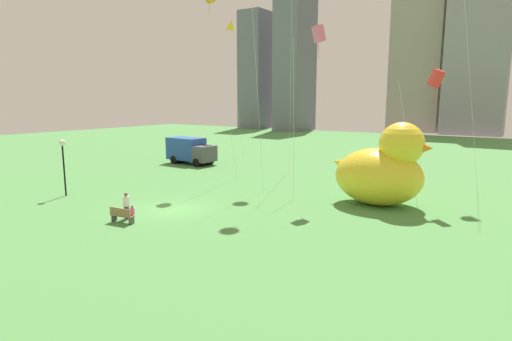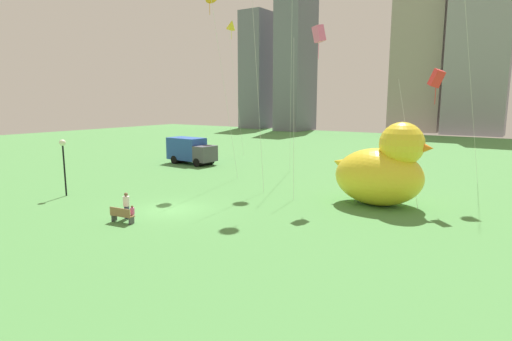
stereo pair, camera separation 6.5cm
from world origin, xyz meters
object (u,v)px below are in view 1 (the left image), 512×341
at_px(kite_red, 436,79).
at_px(box_truck, 190,151).
at_px(person_adult, 126,204).
at_px(person_child, 132,213).
at_px(kite_yellow, 231,25).
at_px(giant_inflatable_duck, 382,170).
at_px(kite_pink, 318,35).
at_px(lamppost, 63,153).
at_px(park_bench, 121,215).

bearing_deg(kite_red, box_truck, 171.40).
height_order(person_adult, person_child, person_adult).
bearing_deg(kite_yellow, giant_inflatable_duck, -32.27).
bearing_deg(box_truck, kite_pink, -19.18).
height_order(kite_yellow, kite_red, kite_yellow).
bearing_deg(kite_red, lamppost, -150.24).
distance_m(giant_inflatable_duck, kite_yellow, 31.12).
height_order(box_truck, kite_yellow, kite_yellow).
height_order(giant_inflatable_duck, kite_red, kite_red).
xyz_separation_m(person_adult, giant_inflatable_duck, (11.46, 11.65, 1.50)).
distance_m(park_bench, box_truck, 22.52).
relative_size(box_truck, kite_yellow, 0.35).
distance_m(person_child, giant_inflatable_duck, 16.08).
xyz_separation_m(park_bench, kite_red, (13.44, 15.11, 7.85)).
relative_size(park_bench, lamppost, 0.37).
height_order(person_child, kite_yellow, kite_yellow).
bearing_deg(kite_yellow, park_bench, -65.12).
distance_m(park_bench, lamppost, 9.71).
xyz_separation_m(park_bench, person_child, (0.44, 0.42, 0.08)).
height_order(person_adult, box_truck, box_truck).
height_order(box_truck, kite_pink, kite_pink).
xyz_separation_m(person_adult, kite_pink, (6.46, 11.94, 10.55)).
xyz_separation_m(person_adult, lamppost, (-8.61, 1.51, 2.31)).
height_order(person_adult, lamppost, lamppost).
relative_size(person_adult, box_truck, 0.27).
height_order(person_child, box_truck, box_truck).
xyz_separation_m(person_child, giant_inflatable_duck, (10.58, 11.96, 1.82)).
height_order(person_child, lamppost, lamppost).
bearing_deg(person_adult, kite_pink, 61.60).
height_order(lamppost, kite_yellow, kite_yellow).
relative_size(box_truck, kite_pink, 0.48).
bearing_deg(park_bench, kite_yellow, 114.88).
bearing_deg(kite_red, kite_yellow, 154.89).
xyz_separation_m(person_adult, box_truck, (-11.65, 18.24, 0.57)).
height_order(park_bench, person_adult, person_adult).
bearing_deg(kite_yellow, person_adult, -65.30).
bearing_deg(lamppost, person_child, -10.92).
xyz_separation_m(person_child, kite_pink, (5.58, 12.25, 10.87)).
height_order(kite_yellow, kite_pink, kite_yellow).
bearing_deg(person_adult, kite_yellow, 114.70).
xyz_separation_m(giant_inflatable_duck, kite_red, (2.42, 2.73, 5.95)).
height_order(park_bench, lamppost, lamppost).
height_order(park_bench, person_child, person_child).
xyz_separation_m(person_adult, person_child, (0.88, -0.32, -0.32)).
bearing_deg(park_bench, person_child, 43.82).
bearing_deg(kite_red, person_adult, -134.00).
xyz_separation_m(box_truck, kite_red, (25.54, -3.86, 6.88)).
distance_m(person_adult, kite_pink, 17.19).
bearing_deg(box_truck, lamppost, -79.67).
xyz_separation_m(giant_inflatable_duck, kite_pink, (-5.01, 0.29, 9.05)).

